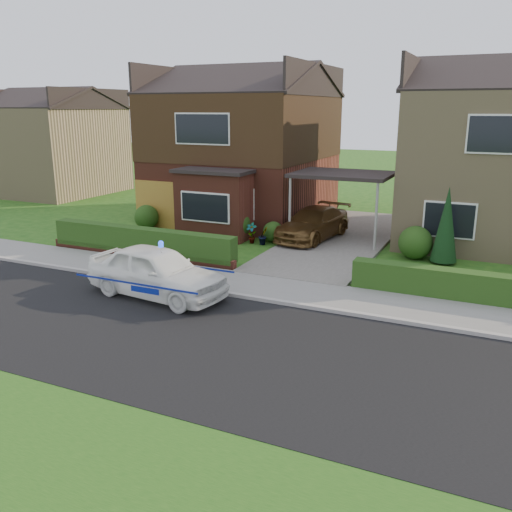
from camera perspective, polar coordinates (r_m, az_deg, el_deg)
The scene contains 24 objects.
ground at distance 12.74m, azimuth -5.22°, elevation -9.07°, with size 120.00×120.00×0.00m, color #1D4E14.
road at distance 12.74m, azimuth -5.22°, elevation -9.07°, with size 60.00×6.00×0.02m, color black.
kerb at distance 15.23m, azimuth 0.50°, elevation -4.58°, with size 60.00×0.16×0.12m, color #9E9993.
sidewalk at distance 16.15m, azimuth 2.03°, elevation -3.45°, with size 60.00×2.00×0.10m, color slate.
grass_verge at distance 9.34m, azimuth -21.66°, elevation -20.11°, with size 60.00×4.00×0.01m, color #1D4E14.
driveway at distance 22.43m, azimuth 8.88°, elevation 1.78°, with size 3.80×12.00×0.12m, color #666059.
house_left at distance 26.64m, azimuth -1.27°, elevation 12.25°, with size 7.50×9.53×7.25m.
house_right at distance 24.06m, azimuth 24.93°, elevation 10.17°, with size 7.50×8.06×7.25m.
carport_link at distance 21.93m, azimuth 9.12°, elevation 8.37°, with size 3.80×3.00×2.77m.
garage_door at distance 24.82m, azimuth -10.42°, elevation 5.36°, with size 2.20×0.10×2.10m, color brown.
dwarf_wall at distance 19.91m, azimuth -12.16°, elevation 0.24°, with size 7.70×0.25×0.36m, color brown.
hedge_left at distance 20.07m, azimuth -11.88°, elevation -0.15°, with size 7.50×0.55×0.90m, color black.
hedge_right at distance 16.23m, azimuth 23.16°, elevation -4.82°, with size 7.50×0.55×0.80m, color black.
shrub_left_far at distance 24.69m, azimuth -11.45°, elevation 4.05°, with size 1.08×1.08×1.08m, color black.
shrub_left_mid at distance 22.17m, azimuth -2.29°, elevation 3.39°, with size 1.32×1.32×1.32m, color black.
shrub_left_near at distance 21.83m, azimuth 1.82°, elevation 2.56°, with size 0.84×0.84×0.84m, color black.
shrub_right_near at distance 20.14m, azimuth 16.43°, elevation 1.36°, with size 1.20×1.20×1.20m, color black.
conifer_a at distance 19.68m, azimuth 19.37°, elevation 2.90°, with size 0.90×0.90×2.60m, color black.
neighbour_left at distance 36.78m, azimuth -20.40°, elevation 10.29°, with size 6.50×7.00×5.20m, color tan.
police_car at distance 15.67m, azimuth -10.41°, elevation -1.68°, with size 3.94×4.45×1.62m.
driveway_car at distance 22.02m, azimuth 6.02°, elevation 3.44°, with size 1.73×4.25×1.23m, color brown.
potted_plant_a at distance 21.56m, azimuth -0.48°, elevation 2.40°, with size 0.44×0.30×0.83m, color gray.
potted_plant_b at distance 21.37m, azimuth 0.77°, elevation 2.11°, with size 0.32×0.39×0.71m, color gray.
potted_plant_c at distance 20.86m, azimuth -9.77°, elevation 1.67°, with size 0.44×0.44×0.79m, color gray.
Camera 1 is at (5.87, -10.01, 5.26)m, focal length 38.00 mm.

